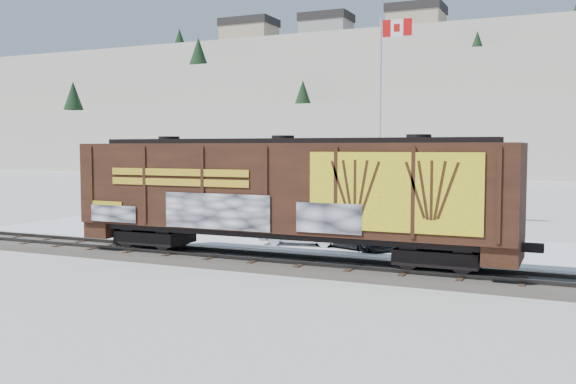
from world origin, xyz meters
The scene contains 9 objects.
ground centered at (0.00, 0.00, 0.00)m, with size 500.00×500.00×0.00m, color white.
rail_track centered at (0.00, 0.00, 0.15)m, with size 50.00×3.40×0.43m.
parking_strip centered at (0.00, 7.50, 0.01)m, with size 40.00×8.00×0.03m, color white.
hillside centered at (-0.05, 139.79, 14.37)m, with size 360.00×110.00×93.00m.
hopper_railcar centered at (0.89, -0.01, 3.05)m, with size 18.03×3.06×4.71m.
flagpole centered at (0.77, 14.37, 4.69)m, with size 2.30×0.90×12.50m.
car_silver centered at (-10.60, 7.49, 0.81)m, with size 1.85×4.59×1.57m, color silver.
car_white centered at (-0.61, 5.52, 0.72)m, with size 1.47×4.22×1.39m, color white.
car_dark centered at (1.79, 5.74, 0.70)m, with size 1.87×4.60×1.34m, color #202429.
Camera 1 is at (11.57, -23.09, 4.79)m, focal length 40.00 mm.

